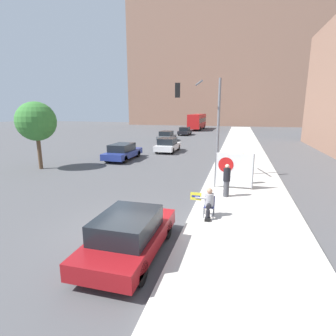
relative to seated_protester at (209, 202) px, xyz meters
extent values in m
plane|color=#4F4F51|center=(-2.46, -1.76, -0.77)|extent=(160.00, 160.00, 0.00)
cube|color=beige|center=(1.45, 13.24, -0.69)|extent=(4.42, 90.00, 0.16)
cube|color=#936B56|center=(-4.46, 68.87, 19.19)|extent=(52.00, 12.00, 39.94)
cylinder|color=#474C56|center=(-0.16, -0.13, -0.41)|extent=(0.03, 0.03, 0.40)
cylinder|color=#474C56|center=(0.21, -0.13, -0.41)|extent=(0.03, 0.03, 0.40)
cylinder|color=#474C56|center=(-0.16, 0.24, -0.41)|extent=(0.03, 0.03, 0.40)
cylinder|color=#474C56|center=(0.21, 0.24, -0.41)|extent=(0.03, 0.03, 0.40)
cube|color=navy|center=(0.02, 0.05, -0.20)|extent=(0.40, 0.40, 0.02)
cube|color=navy|center=(0.02, 0.24, 0.00)|extent=(0.40, 0.02, 0.38)
cylinder|color=black|center=(0.02, -0.11, -0.10)|extent=(0.18, 0.42, 0.18)
cylinder|color=black|center=(0.02, -0.32, -0.41)|extent=(0.16, 0.16, 0.40)
cube|color=black|center=(0.02, -0.38, -0.56)|extent=(0.20, 0.28, 0.10)
cylinder|color=#9E9EA3|center=(0.02, 0.08, 0.07)|extent=(0.34, 0.34, 0.52)
sphere|color=tan|center=(0.02, 0.08, 0.44)|extent=(0.22, 0.22, 0.22)
cylinder|color=#9E9EA3|center=(-0.31, 0.00, 0.15)|extent=(0.45, 0.09, 0.09)
cube|color=yellow|center=(-0.51, 0.00, 0.20)|extent=(0.44, 0.02, 0.32)
cube|color=navy|center=(-0.51, -0.01, 0.20)|extent=(0.33, 0.01, 0.08)
cylinder|color=#424247|center=(0.56, 2.75, -0.22)|extent=(0.28, 0.28, 0.79)
cylinder|color=black|center=(0.56, 2.75, 0.49)|extent=(0.34, 0.34, 0.63)
sphere|color=beige|center=(0.56, 2.75, 0.91)|extent=(0.21, 0.21, 0.21)
cylinder|color=#424247|center=(1.30, 5.27, -0.17)|extent=(0.28, 0.28, 0.88)
cylinder|color=#236642|center=(1.30, 5.27, 0.62)|extent=(0.34, 0.34, 0.70)
sphere|color=tan|center=(1.30, 5.27, 1.08)|extent=(0.23, 0.23, 0.23)
cylinder|color=slate|center=(-0.13, 4.24, 0.35)|extent=(0.06, 0.06, 1.93)
cylinder|color=slate|center=(1.84, 4.24, 0.35)|extent=(0.06, 0.06, 1.93)
cube|color=white|center=(0.86, 4.24, 0.40)|extent=(1.97, 0.02, 1.83)
cylinder|color=red|center=(0.43, 4.22, 0.67)|extent=(0.80, 0.01, 0.80)
cylinder|color=slate|center=(-0.24, 6.72, 2.40)|extent=(0.16, 0.16, 6.03)
cylinder|color=slate|center=(-1.46, 6.36, 5.11)|extent=(0.82, 2.47, 0.11)
cube|color=black|center=(-2.68, 6.01, 4.69)|extent=(0.37, 0.37, 0.84)
sphere|color=green|center=(-2.68, 6.01, 4.41)|extent=(0.18, 0.18, 0.18)
cube|color=maroon|center=(-2.02, -3.11, -0.26)|extent=(1.83, 4.12, 0.48)
cube|color=black|center=(-2.02, -3.27, 0.28)|extent=(1.58, 2.14, 0.59)
cylinder|color=black|center=(-2.83, -1.83, -0.45)|extent=(0.22, 0.64, 0.64)
cylinder|color=black|center=(-1.22, -1.83, -0.45)|extent=(0.22, 0.64, 0.64)
cylinder|color=black|center=(-2.83, -4.38, -0.45)|extent=(0.22, 0.64, 0.64)
cylinder|color=black|center=(-1.22, -4.38, -0.45)|extent=(0.22, 0.64, 0.64)
cube|color=navy|center=(-8.81, 11.26, -0.24)|extent=(1.89, 4.76, 0.52)
cube|color=black|center=(-8.81, 11.07, 0.33)|extent=(1.63, 2.48, 0.63)
cylinder|color=black|center=(-9.65, 12.74, -0.45)|extent=(0.22, 0.64, 0.64)
cylinder|color=black|center=(-7.98, 12.74, -0.45)|extent=(0.22, 0.64, 0.64)
cylinder|color=black|center=(-9.65, 9.78, -0.45)|extent=(0.22, 0.64, 0.64)
cylinder|color=black|center=(-7.98, 9.78, -0.45)|extent=(0.22, 0.64, 0.64)
cube|color=white|center=(-6.11, 16.54, -0.23)|extent=(1.89, 4.21, 0.54)
cube|color=black|center=(-6.11, 16.37, 0.36)|extent=(1.62, 2.19, 0.64)
cylinder|color=black|center=(-6.94, 17.85, -0.45)|extent=(0.22, 0.64, 0.64)
cylinder|color=black|center=(-5.28, 17.85, -0.45)|extent=(0.22, 0.64, 0.64)
cylinder|color=black|center=(-6.94, 15.23, -0.45)|extent=(0.22, 0.64, 0.64)
cylinder|color=black|center=(-5.28, 15.23, -0.45)|extent=(0.22, 0.64, 0.64)
cube|color=#565B60|center=(-8.81, 25.93, -0.25)|extent=(1.84, 4.22, 0.51)
cube|color=black|center=(-8.81, 25.76, 0.32)|extent=(1.58, 2.20, 0.62)
cylinder|color=black|center=(-9.62, 27.24, -0.45)|extent=(0.22, 0.64, 0.64)
cylinder|color=black|center=(-8.01, 27.24, -0.45)|extent=(0.22, 0.64, 0.64)
cylinder|color=black|center=(-9.62, 24.62, -0.45)|extent=(0.22, 0.64, 0.64)
cylinder|color=black|center=(-8.01, 24.62, -0.45)|extent=(0.22, 0.64, 0.64)
cube|color=black|center=(-8.10, 35.42, -0.25)|extent=(1.75, 4.48, 0.51)
cube|color=black|center=(-8.10, 35.24, 0.31)|extent=(1.51, 2.33, 0.61)
cylinder|color=black|center=(-8.86, 36.81, -0.45)|extent=(0.22, 0.64, 0.64)
cylinder|color=black|center=(-7.33, 36.81, -0.45)|extent=(0.22, 0.64, 0.64)
cylinder|color=black|center=(-8.86, 34.03, -0.45)|extent=(0.22, 0.64, 0.64)
cylinder|color=black|center=(-7.33, 34.03, -0.45)|extent=(0.22, 0.64, 0.64)
cube|color=red|center=(-7.98, 48.52, 1.13)|extent=(2.48, 11.13, 2.92)
cube|color=black|center=(-7.98, 48.52, 1.31)|extent=(2.50, 10.57, 0.94)
cylinder|color=black|center=(-9.07, 51.97, -0.25)|extent=(0.30, 1.04, 1.04)
cylinder|color=black|center=(-6.89, 51.97, -0.25)|extent=(0.30, 1.04, 1.04)
cylinder|color=black|center=(-9.07, 45.07, -0.25)|extent=(0.30, 1.04, 1.04)
cylinder|color=black|center=(-6.89, 45.07, -0.25)|extent=(0.30, 1.04, 1.04)
cylinder|color=brown|center=(-13.21, 6.22, 0.49)|extent=(0.28, 0.28, 2.53)
sphere|color=#387A33|center=(-13.21, 6.22, 2.74)|extent=(2.82, 2.82, 2.82)
camera|label=1|loc=(0.99, -9.86, 3.56)|focal=28.00mm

